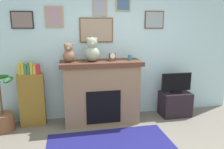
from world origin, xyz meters
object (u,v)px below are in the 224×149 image
(television, at_px, (176,83))
(candle_jar, at_px, (130,57))
(tv_stand, at_px, (175,104))
(bookshelf, at_px, (32,97))
(mantel_clock, at_px, (112,57))
(teddy_bear_tan, at_px, (92,51))
(teddy_bear_grey, at_px, (69,54))
(potted_plant, at_px, (3,115))
(fireplace, at_px, (101,91))

(television, height_order, candle_jar, candle_jar)
(tv_stand, distance_m, candle_jar, 1.40)
(bookshelf, xyz_separation_m, mantel_clock, (1.49, -0.10, 0.71))
(teddy_bear_tan, bearing_deg, candle_jar, 0.04)
(teddy_bear_tan, bearing_deg, television, -0.09)
(bookshelf, distance_m, teddy_bear_grey, 1.06)
(potted_plant, bearing_deg, teddy_bear_grey, 1.37)
(fireplace, bearing_deg, potted_plant, -178.49)
(tv_stand, bearing_deg, teddy_bear_grey, 179.97)
(potted_plant, xyz_separation_m, mantel_clock, (1.98, 0.03, 0.97))
(fireplace, height_order, bookshelf, bookshelf)
(tv_stand, xyz_separation_m, teddy_bear_tan, (-1.70, 0.00, 1.14))
(candle_jar, bearing_deg, mantel_clock, -179.72)
(potted_plant, relative_size, tv_stand, 1.66)
(potted_plant, bearing_deg, mantel_clock, 0.79)
(potted_plant, distance_m, teddy_bear_tan, 1.94)
(television, bearing_deg, teddy_bear_tan, 179.91)
(tv_stand, distance_m, television, 0.44)
(television, xyz_separation_m, candle_jar, (-0.99, 0.00, 0.55))
(candle_jar, bearing_deg, fireplace, 178.16)
(potted_plant, relative_size, teddy_bear_grey, 2.92)
(candle_jar, height_order, mantel_clock, mantel_clock)
(television, relative_size, teddy_bear_tan, 1.45)
(television, height_order, teddy_bear_grey, teddy_bear_grey)
(teddy_bear_grey, bearing_deg, bookshelf, 171.92)
(bookshelf, relative_size, candle_jar, 11.79)
(mantel_clock, distance_m, teddy_bear_tan, 0.39)
(television, distance_m, teddy_bear_tan, 1.84)
(bookshelf, bearing_deg, teddy_bear_grey, -8.08)
(candle_jar, relative_size, mantel_clock, 0.70)
(fireplace, distance_m, teddy_bear_grey, 0.94)
(television, distance_m, mantel_clock, 1.45)
(tv_stand, height_order, teddy_bear_tan, teddy_bear_tan)
(fireplace, relative_size, potted_plant, 1.52)
(television, xyz_separation_m, teddy_bear_tan, (-1.70, 0.00, 0.70))
(mantel_clock, bearing_deg, teddy_bear_grey, 179.91)
(bookshelf, bearing_deg, candle_jar, -3.08)
(tv_stand, bearing_deg, fireplace, 179.28)
(potted_plant, distance_m, television, 3.33)
(tv_stand, bearing_deg, mantel_clock, 180.00)
(potted_plant, height_order, mantel_clock, mantel_clock)
(fireplace, bearing_deg, teddy_bear_grey, -178.21)
(television, xyz_separation_m, mantel_clock, (-1.33, 0.00, 0.57))
(fireplace, bearing_deg, television, -0.78)
(candle_jar, bearing_deg, teddy_bear_grey, -179.98)
(candle_jar, relative_size, teddy_bear_grey, 0.30)
(tv_stand, bearing_deg, teddy_bear_tan, 179.96)
(television, relative_size, mantel_clock, 4.38)
(tv_stand, xyz_separation_m, television, (-0.00, -0.00, 0.44))
(television, distance_m, candle_jar, 1.13)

